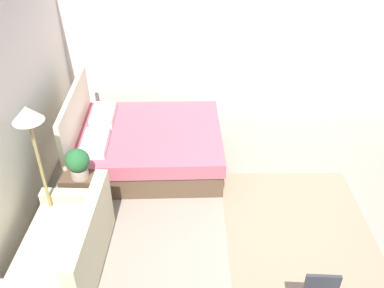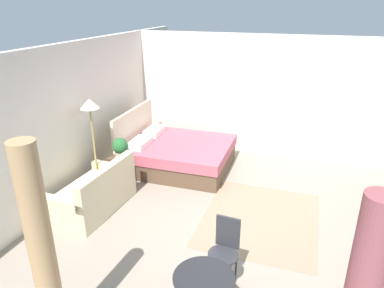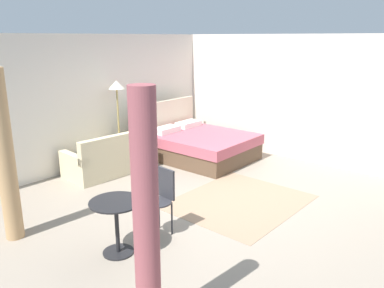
# 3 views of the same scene
# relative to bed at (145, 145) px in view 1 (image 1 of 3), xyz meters

# --- Properties ---
(ground_plane) EXTENTS (8.85, 9.01, 0.02)m
(ground_plane) POSITION_rel_bed_xyz_m (-1.55, -1.61, -0.31)
(ground_plane) COLOR gray
(wall_right) EXTENTS (0.12, 6.01, 2.60)m
(wall_right) POSITION_rel_bed_xyz_m (1.37, -1.61, 1.00)
(wall_right) COLOR silver
(wall_right) RESTS_ON ground
(area_rug) EXTENTS (2.09, 1.76, 0.01)m
(area_rug) POSITION_rel_bed_xyz_m (-1.35, -1.96, -0.30)
(area_rug) COLOR #93755B
(area_rug) RESTS_ON ground
(bed) EXTENTS (1.76, 2.09, 1.17)m
(bed) POSITION_rel_bed_xyz_m (0.00, 0.00, 0.00)
(bed) COLOR brown
(bed) RESTS_ON ground
(couch) EXTENTS (1.48, 0.89, 0.82)m
(couch) POSITION_rel_bed_xyz_m (-1.94, 0.69, -0.03)
(couch) COLOR beige
(couch) RESTS_ON ground
(nightstand) EXTENTS (0.44, 0.44, 0.52)m
(nightstand) POSITION_rel_bed_xyz_m (-0.90, 0.73, -0.04)
(nightstand) COLOR brown
(nightstand) RESTS_ON ground
(potted_plant) EXTENTS (0.29, 0.29, 0.39)m
(potted_plant) POSITION_rel_bed_xyz_m (-1.00, 0.70, 0.44)
(potted_plant) COLOR tan
(potted_plant) RESTS_ON nightstand
(vase) EXTENTS (0.14, 0.14, 0.16)m
(vase) POSITION_rel_bed_xyz_m (-0.78, 0.78, 0.30)
(vase) COLOR slate
(vase) RESTS_ON nightstand
(floor_lamp) EXTENTS (0.32, 0.32, 1.72)m
(floor_lamp) POSITION_rel_bed_xyz_m (-1.38, 0.99, 1.10)
(floor_lamp) COLOR #99844C
(floor_lamp) RESTS_ON ground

